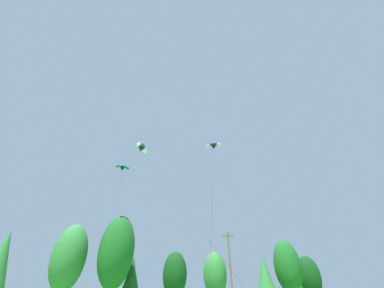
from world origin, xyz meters
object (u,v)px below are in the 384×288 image
utility_pole (231,269)px  parafoil_kite_mid_purple (214,146)px  parafoil_kite_high_teal (123,168)px  parafoil_kite_far_blue_white (142,148)px

utility_pole → parafoil_kite_mid_purple: bearing=-119.9°
utility_pole → parafoil_kite_mid_purple: size_ratio=0.60×
parafoil_kite_high_teal → parafoil_kite_mid_purple: (12.00, -14.78, -2.00)m
parafoil_kite_mid_purple → parafoil_kite_far_blue_white: 12.06m
parafoil_kite_high_teal → parafoil_kite_far_blue_white: bearing=-72.1°
utility_pole → parafoil_kite_far_blue_white: 23.70m
parafoil_kite_mid_purple → parafoil_kite_far_blue_white: parafoil_kite_far_blue_white is taller
parafoil_kite_high_teal → parafoil_kite_far_blue_white: (2.48, -7.70, 0.14)m
parafoil_kite_far_blue_white → parafoil_kite_high_teal: bearing=107.9°
utility_pole → parafoil_kite_high_teal: size_ratio=0.54×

